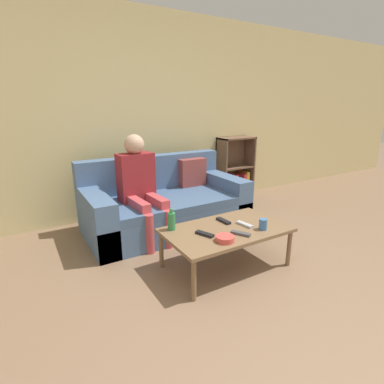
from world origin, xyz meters
name	(u,v)px	position (x,y,z in m)	size (l,w,h in m)	color
ground_plane	(284,332)	(0.00, 0.00, 0.00)	(22.00, 22.00, 0.00)	#84664C
wall_back	(132,116)	(0.00, 2.71, 1.30)	(12.00, 0.06, 2.60)	beige
couch	(165,206)	(0.10, 2.00, 0.27)	(1.86, 0.97, 0.84)	#4C6B93
bookshelf	(234,176)	(1.58, 2.55, 0.36)	(0.57, 0.28, 0.96)	brown
coffee_table	(226,232)	(0.17, 0.88, 0.35)	(1.11, 0.65, 0.38)	brown
person_adult	(139,180)	(-0.24, 1.91, 0.66)	(0.40, 0.67, 1.14)	#C6474C
cup_near	(263,224)	(0.44, 0.70, 0.43)	(0.07, 0.07, 0.10)	#3D70B2
tv_remote_0	(245,224)	(0.36, 0.85, 0.39)	(0.07, 0.18, 0.02)	#B7B7BC
tv_remote_1	(205,234)	(-0.07, 0.86, 0.39)	(0.11, 0.18, 0.02)	black
tv_remote_2	(241,233)	(0.20, 0.71, 0.39)	(0.13, 0.17, 0.02)	#47474C
tv_remote_3	(223,221)	(0.24, 1.02, 0.39)	(0.06, 0.17, 0.02)	black
snack_bowl	(225,239)	(0.01, 0.68, 0.40)	(0.15, 0.15, 0.05)	#DB4C47
bottle	(171,221)	(-0.26, 1.11, 0.46)	(0.07, 0.07, 0.20)	#33844C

